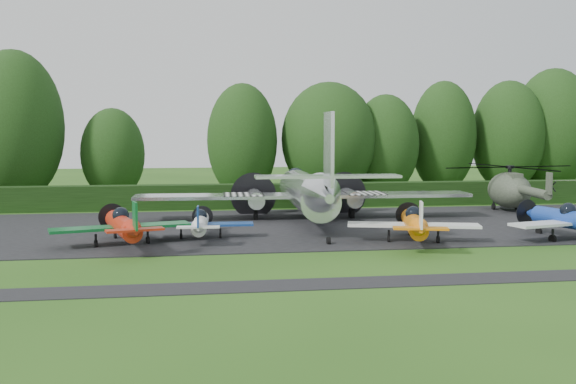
{
  "coord_description": "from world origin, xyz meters",
  "views": [
    {
      "loc": [
        -7.54,
        -31.84,
        6.42
      ],
      "look_at": [
        -1.62,
        8.49,
        2.5
      ],
      "focal_mm": 40.0,
      "sensor_mm": 36.0,
      "label": 1
    }
  ],
  "objects": [
    {
      "name": "ground",
      "position": [
        0.0,
        0.0,
        0.0
      ],
      "size": [
        160.0,
        160.0,
        0.0
      ],
      "primitive_type": "plane",
      "color": "#264F16",
      "rests_on": "ground"
    },
    {
      "name": "apron",
      "position": [
        0.0,
        10.0,
        0.0
      ],
      "size": [
        70.0,
        18.0,
        0.01
      ],
      "primitive_type": "cube",
      "color": "black",
      "rests_on": "ground"
    },
    {
      "name": "taxiway_verge",
      "position": [
        0.0,
        -6.0,
        0.0
      ],
      "size": [
        70.0,
        2.0,
        0.0
      ],
      "primitive_type": "cube",
      "color": "black",
      "rests_on": "ground"
    },
    {
      "name": "hedgerow",
      "position": [
        0.0,
        21.0,
        0.0
      ],
      "size": [
        90.0,
        1.6,
        2.0
      ],
      "primitive_type": "cube",
      "color": "black",
      "rests_on": "ground"
    },
    {
      "name": "transport_plane",
      "position": [
        0.25,
        11.93,
        2.15
      ],
      "size": [
        24.11,
        18.49,
        7.73
      ],
      "rotation": [
        0.0,
        0.0,
        0.04
      ],
      "color": "white",
      "rests_on": "ground"
    },
    {
      "name": "light_plane_red",
      "position": [
        -11.47,
        4.12,
        1.22
      ],
      "size": [
        7.65,
        8.04,
        2.94
      ],
      "rotation": [
        0.0,
        0.0,
        -0.27
      ],
      "color": "red",
      "rests_on": "ground"
    },
    {
      "name": "light_plane_white",
      "position": [
        -7.22,
        5.86,
        1.0
      ],
      "size": [
        6.23,
        6.55,
        2.39
      ],
      "rotation": [
        0.0,
        0.0,
        0.05
      ],
      "color": "white",
      "rests_on": "ground"
    },
    {
      "name": "light_plane_orange",
      "position": [
        4.72,
        2.65,
        1.2
      ],
      "size": [
        7.48,
        7.86,
        2.87
      ],
      "rotation": [
        0.0,
        0.0,
        0.25
      ],
      "color": "orange",
      "rests_on": "ground"
    },
    {
      "name": "helicopter",
      "position": [
        17.2,
        15.64,
        1.96
      ],
      "size": [
        11.33,
        13.27,
        3.65
      ],
      "rotation": [
        0.0,
        0.0,
        0.12
      ],
      "color": "#363F31",
      "rests_on": "ground"
    },
    {
      "name": "sign_board",
      "position": [
        25.04,
        20.5,
        1.35
      ],
      "size": [
        3.56,
        0.13,
        2.0
      ],
      "rotation": [
        0.0,
        0.0,
        -0.01
      ],
      "color": "#3F3326",
      "rests_on": "ground"
    },
    {
      "name": "tree_0",
      "position": [
        31.07,
        33.17,
        6.55
      ],
      "size": [
        8.73,
        8.73,
        13.13
      ],
      "color": "black",
      "rests_on": "ground"
    },
    {
      "name": "tree_1",
      "position": [
        -23.26,
        28.26,
        6.77
      ],
      "size": [
        8.49,
        8.49,
        13.56
      ],
      "color": "black",
      "rests_on": "ground"
    },
    {
      "name": "tree_2",
      "position": [
        5.51,
        29.71,
        5.56
      ],
      "size": [
        9.33,
        9.33,
        11.14
      ],
      "color": "black",
      "rests_on": "ground"
    },
    {
      "name": "tree_4",
      "position": [
        18.09,
        31.8,
        5.75
      ],
      "size": [
        6.72,
        6.72,
        11.53
      ],
      "color": "black",
      "rests_on": "ground"
    },
    {
      "name": "tree_5",
      "position": [
        11.39,
        30.17,
        5.0
      ],
      "size": [
        6.7,
        6.7,
        10.02
      ],
      "color": "black",
      "rests_on": "ground"
    },
    {
      "name": "tree_7",
      "position": [
        25.42,
        32.19,
        5.83
      ],
      "size": [
        7.58,
        7.58,
        11.68
      ],
      "color": "black",
      "rests_on": "ground"
    },
    {
      "name": "tree_8",
      "position": [
        -2.64,
        30.06,
        5.32
      ],
      "size": [
        6.22,
        6.22,
        10.68
      ],
      "color": "black",
      "rests_on": "ground"
    },
    {
      "name": "tree_10",
      "position": [
        -15.03,
        29.72,
        4.24
      ],
      "size": [
        5.87,
        5.87,
        8.51
      ],
      "color": "black",
      "rests_on": "ground"
    },
    {
      "name": "tree_12",
      "position": [
        -2.94,
        29.52,
        5.44
      ],
      "size": [
        6.72,
        6.72,
        10.91
      ],
      "color": "black",
      "rests_on": "ground"
    }
  ]
}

